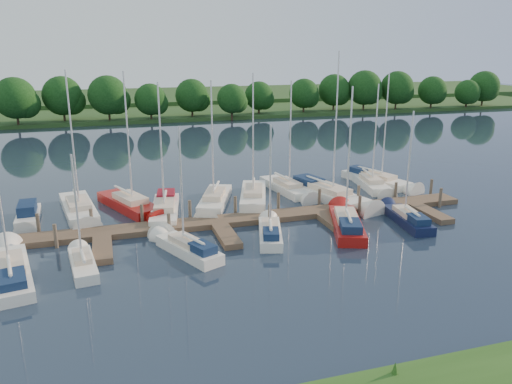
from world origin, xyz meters
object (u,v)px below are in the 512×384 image
object	(u,v)px
dock	(219,225)
sailboat_n_5	(214,202)
motorboat	(28,217)
sailboat_s_2	(187,249)

from	to	relation	value
dock	sailboat_n_5	xyz separation A→B (m)	(0.80, 5.16, 0.08)
dock	motorboat	size ratio (longest dim) A/B	7.55
sailboat_n_5	sailboat_s_2	xyz separation A→B (m)	(-3.74, -9.21, 0.04)
dock	sailboat_s_2	xyz separation A→B (m)	(-2.94, -4.05, 0.12)
motorboat	sailboat_s_2	bearing A→B (deg)	135.15
sailboat_s_2	motorboat	bearing A→B (deg)	113.22
motorboat	sailboat_n_5	world-z (taller)	sailboat_n_5
motorboat	sailboat_n_5	bearing A→B (deg)	176.92
dock	sailboat_n_5	size ratio (longest dim) A/B	3.83
dock	sailboat_s_2	distance (m)	5.01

